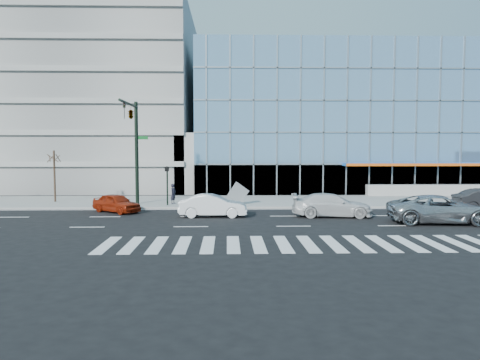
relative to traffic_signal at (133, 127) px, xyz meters
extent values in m
plane|color=black|center=(11.00, -4.57, -6.16)|extent=(160.00, 160.00, 0.00)
cube|color=gray|center=(11.00, 3.43, -6.09)|extent=(120.00, 8.00, 0.15)
cube|color=#7EAAD3|center=(25.00, 21.43, 1.34)|extent=(42.00, 26.00, 15.00)
cube|color=gray|center=(-9.00, 21.43, 3.84)|extent=(24.00, 24.00, 20.00)
cube|color=gray|center=(5.00, 13.43, -3.16)|extent=(6.00, 8.00, 6.00)
cube|color=gray|center=(-19.00, 65.43, 17.84)|extent=(14.00, 14.00, 48.00)
cylinder|color=black|center=(0.00, 1.43, -2.01)|extent=(0.28, 0.28, 8.00)
cylinder|color=black|center=(0.00, -1.37, 1.59)|extent=(0.18, 5.60, 0.18)
imported|color=black|center=(0.00, -2.77, 0.99)|extent=(0.18, 0.22, 1.10)
imported|color=black|center=(0.00, -0.57, 0.99)|extent=(0.48, 2.24, 0.90)
cube|color=#0C591E|center=(0.45, 1.43, -0.81)|extent=(0.90, 0.05, 0.25)
cylinder|color=black|center=(2.50, 0.43, -4.51)|extent=(0.12, 0.12, 3.00)
cube|color=black|center=(2.50, 0.28, -3.21)|extent=(0.30, 0.25, 0.35)
cylinder|color=#332319|center=(-7.00, 2.93, -3.91)|extent=(0.16, 0.16, 4.20)
ellipsoid|color=#332319|center=(-7.00, 2.93, -2.23)|extent=(1.10, 1.10, 0.90)
imported|color=#B0B0B4|center=(20.08, -7.70, -5.31)|extent=(6.37, 3.38, 1.70)
imported|color=silver|center=(14.08, -4.86, -5.40)|extent=(5.42, 2.52, 1.53)
imported|color=white|center=(6.16, -4.70, -5.42)|extent=(4.54, 1.65, 1.49)
imported|color=maroon|center=(-0.74, -2.44, -5.50)|extent=(4.05, 3.63, 1.33)
imported|color=black|center=(2.85, 1.32, -5.23)|extent=(0.58, 0.68, 1.57)
cube|color=#A4A4A4|center=(7.97, 0.43, -5.11)|extent=(1.76, 0.55, 1.81)
camera|label=1|loc=(7.12, -35.57, -1.52)|focal=35.00mm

